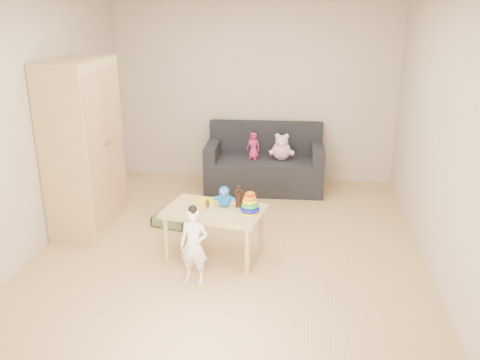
# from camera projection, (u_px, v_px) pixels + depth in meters

# --- Properties ---
(room) EXTENTS (4.50, 4.50, 4.50)m
(room) POSITION_uv_depth(u_px,v_px,m) (232.00, 127.00, 5.11)
(room) COLOR tan
(room) RESTS_ON ground
(wardrobe) EXTENTS (0.53, 1.06, 1.92)m
(wardrobe) POSITION_uv_depth(u_px,v_px,m) (84.00, 147.00, 5.69)
(wardrobe) COLOR tan
(wardrobe) RESTS_ON ground
(sofa) EXTENTS (1.63, 0.85, 0.45)m
(sofa) POSITION_uv_depth(u_px,v_px,m) (264.00, 173.00, 7.09)
(sofa) COLOR black
(sofa) RESTS_ON ground
(play_table) EXTENTS (1.08, 0.79, 0.52)m
(play_table) POSITION_uv_depth(u_px,v_px,m) (215.00, 233.00, 5.20)
(play_table) COLOR #E6CE7E
(play_table) RESTS_ON ground
(storage_bin) EXTENTS (0.48, 0.40, 0.12)m
(storage_bin) POSITION_uv_depth(u_px,v_px,m) (173.00, 219.00, 5.99)
(storage_bin) COLOR #69805D
(storage_bin) RESTS_ON ground
(toddler) EXTENTS (0.29, 0.21, 0.73)m
(toddler) POSITION_uv_depth(u_px,v_px,m) (194.00, 246.00, 4.67)
(toddler) COLOR white
(toddler) RESTS_ON ground
(pink_bear) EXTENTS (0.31, 0.28, 0.31)m
(pink_bear) POSITION_uv_depth(u_px,v_px,m) (282.00, 149.00, 6.90)
(pink_bear) COLOR #E8ABCD
(pink_bear) RESTS_ON sofa
(doll) EXTENTS (0.21, 0.17, 0.36)m
(doll) POSITION_uv_depth(u_px,v_px,m) (253.00, 146.00, 6.93)
(doll) COLOR #C82569
(doll) RESTS_ON sofa
(ring_stacker) EXTENTS (0.19, 0.19, 0.22)m
(ring_stacker) POSITION_uv_depth(u_px,v_px,m) (250.00, 205.00, 4.99)
(ring_stacker) COLOR #E1FF0D
(ring_stacker) RESTS_ON play_table
(brown_bottle) EXTENTS (0.08, 0.08, 0.22)m
(brown_bottle) POSITION_uv_depth(u_px,v_px,m) (239.00, 198.00, 5.15)
(brown_bottle) COLOR black
(brown_bottle) RESTS_ON play_table
(blue_plush) EXTENTS (0.20, 0.17, 0.22)m
(blue_plush) POSITION_uv_depth(u_px,v_px,m) (224.00, 196.00, 5.16)
(blue_plush) COLOR blue
(blue_plush) RESTS_ON play_table
(wooden_figure) EXTENTS (0.05, 0.05, 0.10)m
(wooden_figure) POSITION_uv_depth(u_px,v_px,m) (207.00, 204.00, 5.11)
(wooden_figure) COLOR #5D2E1C
(wooden_figure) RESTS_ON play_table
(yellow_book) EXTENTS (0.24, 0.24, 0.02)m
(yellow_book) POSITION_uv_depth(u_px,v_px,m) (205.00, 201.00, 5.29)
(yellow_book) COLOR yellow
(yellow_book) RESTS_ON play_table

